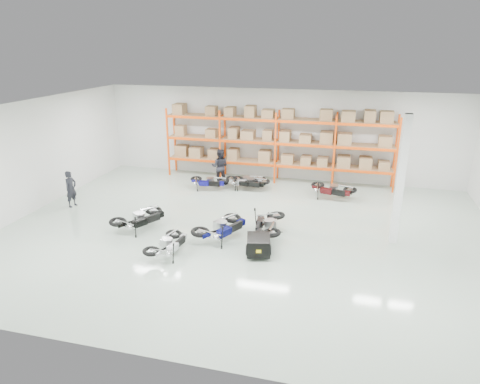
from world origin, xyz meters
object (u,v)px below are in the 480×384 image
(trailer, at_px, (258,245))
(moto_back_b, at_px, (246,178))
(moto_touring_right, at_px, (268,221))
(person_left, at_px, (71,189))
(moto_back_a, at_px, (209,179))
(moto_silver_left, at_px, (168,241))
(moto_back_d, at_px, (332,187))
(moto_black_far_left, at_px, (140,215))
(moto_blue_centre, at_px, (222,224))
(person_back, at_px, (220,167))
(moto_back_c, at_px, (249,180))

(trailer, distance_m, moto_back_b, 6.85)
(moto_touring_right, height_order, person_left, person_left)
(moto_back_b, bearing_deg, moto_touring_right, -168.90)
(trailer, xyz_separation_m, moto_back_a, (-3.69, 5.99, 0.11))
(moto_silver_left, relative_size, moto_back_d, 0.93)
(moto_black_far_left, height_order, moto_touring_right, moto_touring_right)
(trailer, bearing_deg, moto_silver_left, -179.13)
(moto_touring_right, bearing_deg, moto_black_far_left, -175.96)
(moto_blue_centre, relative_size, moto_back_d, 1.10)
(moto_silver_left, relative_size, moto_back_a, 1.01)
(moto_black_far_left, height_order, person_back, person_back)
(moto_back_b, height_order, moto_back_c, moto_back_b)
(moto_back_c, distance_m, moto_back_d, 3.87)
(moto_blue_centre, relative_size, moto_back_a, 1.20)
(moto_silver_left, bearing_deg, moto_touring_right, -133.48)
(moto_blue_centre, xyz_separation_m, moto_black_far_left, (-3.21, 0.07, -0.02))
(trailer, relative_size, person_back, 0.92)
(moto_black_far_left, relative_size, moto_back_b, 1.13)
(moto_blue_centre, height_order, person_back, person_back)
(moto_back_a, height_order, moto_back_c, same)
(trailer, relative_size, moto_back_a, 0.99)
(moto_silver_left, bearing_deg, moto_blue_centre, -122.95)
(moto_back_d, bearing_deg, moto_touring_right, 169.04)
(moto_back_b, bearing_deg, moto_silver_left, 162.12)
(moto_touring_right, xyz_separation_m, person_back, (-3.42, 5.33, 0.30))
(moto_silver_left, distance_m, person_back, 7.64)
(moto_touring_right, bearing_deg, moto_back_d, 61.92)
(trailer, relative_size, moto_back_d, 0.91)
(moto_blue_centre, relative_size, person_left, 1.26)
(moto_blue_centre, distance_m, moto_back_b, 5.69)
(moto_back_c, xyz_separation_m, moto_back_d, (3.87, -0.24, 0.05))
(moto_silver_left, xyz_separation_m, trailer, (2.87, 0.69, -0.12))
(moto_back_a, height_order, person_back, person_back)
(moto_back_a, distance_m, person_back, 1.05)
(moto_blue_centre, xyz_separation_m, moto_touring_right, (1.52, 0.72, -0.02))
(moto_blue_centre, bearing_deg, moto_touring_right, -127.28)
(person_back, bearing_deg, trailer, 110.92)
(moto_back_b, relative_size, moto_back_c, 1.02)
(moto_back_b, xyz_separation_m, moto_back_c, (0.22, -0.13, -0.01))
(moto_silver_left, relative_size, trailer, 1.02)
(moto_back_a, xyz_separation_m, person_left, (-4.94, -3.57, 0.28))
(moto_back_a, bearing_deg, person_left, 122.08)
(moto_blue_centre, distance_m, moto_back_d, 6.38)
(moto_black_far_left, xyz_separation_m, moto_back_a, (1.03, 5.05, -0.07))
(moto_touring_right, xyz_separation_m, moto_back_d, (2.05, 4.57, -0.03))
(moto_touring_right, bearing_deg, moto_back_b, 108.47)
(moto_black_far_left, distance_m, moto_back_d, 8.56)
(moto_silver_left, relative_size, moto_back_b, 0.99)
(moto_touring_right, distance_m, moto_back_a, 5.74)
(moto_silver_left, xyz_separation_m, moto_touring_right, (2.87, 2.29, 0.07))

